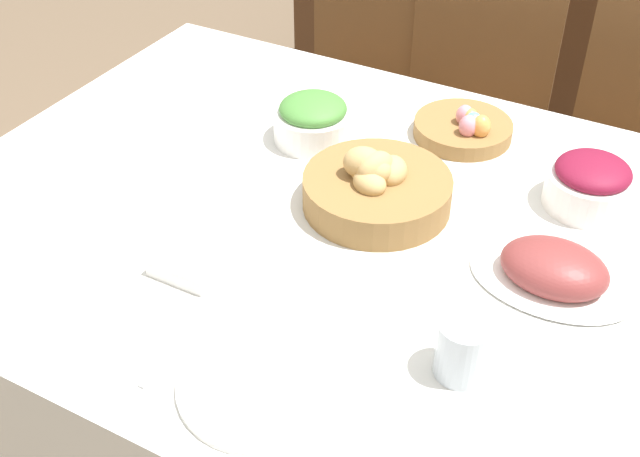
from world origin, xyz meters
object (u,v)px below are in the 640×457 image
chair_far_right (634,168)px  sideboard (499,5)px  spoon (375,433)px  knife (355,424)px  beet_salad_bowl (590,184)px  dinner_plate (263,383)px  bread_basket (376,187)px  drinking_cup (463,348)px  butter_dish (186,267)px  chair_far_center (465,124)px  fork (179,348)px  chair_far_left (353,95)px  ham_platter (554,270)px  green_salad_bowl (313,120)px  egg_basket (464,128)px

chair_far_right → sideboard: bearing=128.7°
spoon → knife: bearing=178.5°
beet_salad_bowl → spoon: (-0.12, -0.68, -0.05)m
dinner_plate → knife: bearing=0.0°
bread_basket → drinking_cup: size_ratio=2.88×
butter_dish → drinking_cup: bearing=2.0°
chair_far_center → fork: bearing=-96.2°
chair_far_center → bread_basket: chair_far_center is taller
spoon → beet_salad_bowl: bearing=78.2°
chair_far_left → knife: bearing=-61.0°
ham_platter → drinking_cup: size_ratio=2.86×
butter_dish → beet_salad_bowl: bearing=43.9°
chair_far_right → drinking_cup: 1.20m
chair_far_center → spoon: chair_far_center is taller
chair_far_right → butter_dish: chair_far_right is taller
bread_basket → butter_dish: bread_basket is taller
chair_far_left → chair_far_center: bearing=2.3°
ham_platter → drinking_cup: (-0.07, -0.26, 0.02)m
drinking_cup → ham_platter: bearing=76.2°
beet_salad_bowl → butter_dish: beet_salad_bowl is taller
ham_platter → fork: size_ratio=1.55×
beet_salad_bowl → dinner_plate: size_ratio=0.65×
bread_basket → knife: bearing=-67.6°
bread_basket → drinking_cup: (0.29, -0.32, 0.01)m
chair_far_left → bread_basket: 1.00m
fork → spoon: 0.34m
green_salad_bowl → dinner_plate: green_salad_bowl is taller
bread_basket → chair_far_left: bearing=118.9°
sideboard → egg_basket: 1.52m
egg_basket → dinner_plate: size_ratio=0.82×
chair_far_right → butter_dish: 1.33m
egg_basket → butter_dish: (-0.26, -0.65, -0.01)m
chair_far_center → ham_platter: bearing=-68.6°
chair_far_left → sideboard: 0.95m
sideboard → fork: bearing=-85.0°
dinner_plate → knife: (0.15, 0.00, -0.00)m
ham_platter → sideboard: bearing=110.0°
beet_salad_bowl → chair_far_right: bearing=87.4°
dinner_plate → chair_far_left: bearing=111.0°
beet_salad_bowl → fork: size_ratio=0.92×
chair_far_right → dinner_plate: bearing=-101.8°
beet_salad_bowl → dinner_plate: beet_salad_bowl is taller
drinking_cup → butter_dish: 0.49m
chair_far_center → fork: (-0.01, -1.31, 0.28)m
sideboard → fork: sideboard is taller
ham_platter → beet_salad_bowl: (-0.00, 0.25, 0.02)m
dinner_plate → chair_far_center: bearing=96.1°
spoon → drinking_cup: (0.06, 0.17, 0.05)m
chair_far_left → green_salad_bowl: size_ratio=5.27×
chair_far_right → green_salad_bowl: chair_far_right is taller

